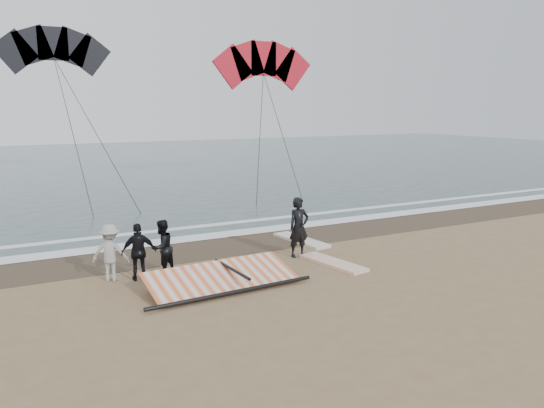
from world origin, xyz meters
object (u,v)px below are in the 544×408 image
at_px(board_white, 333,263).
at_px(board_cream, 301,240).
at_px(man_main, 299,227).
at_px(sail_rig, 217,279).

height_order(board_white, board_cream, board_cream).
distance_m(board_white, board_cream, 2.85).
height_order(man_main, board_white, man_main).
bearing_deg(sail_rig, board_cream, 34.60).
bearing_deg(board_white, man_main, 101.25).
relative_size(board_white, sail_rig, 0.51).
xyz_separation_m(man_main, board_cream, (1.02, 1.57, -0.90)).
bearing_deg(sail_rig, board_white, 3.17).
bearing_deg(board_cream, board_white, -108.58).
distance_m(board_cream, sail_rig, 5.31).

